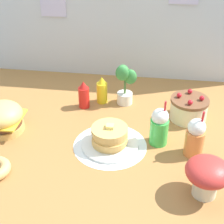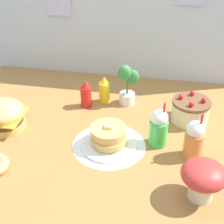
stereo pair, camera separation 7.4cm
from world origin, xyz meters
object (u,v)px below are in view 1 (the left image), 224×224
at_px(ketchup_bottle, 84,95).
at_px(orange_float_cup, 195,137).
at_px(mustard_bottle, 102,91).
at_px(mushroom_stool, 207,174).
at_px(cream_soda_cup, 159,127).
at_px(layer_cake, 189,108).
at_px(potted_plant, 125,83).
at_px(pancake_stack, 110,138).
at_px(burger, 2,118).

xyz_separation_m(ketchup_bottle, orange_float_cup, (0.67, -0.39, 0.02)).
xyz_separation_m(mustard_bottle, mushroom_stool, (0.60, -0.75, 0.03)).
bearing_deg(cream_soda_cup, layer_cake, 56.83).
height_order(potted_plant, mushroom_stool, potted_plant).
height_order(pancake_stack, mustard_bottle, mustard_bottle).
xyz_separation_m(pancake_stack, potted_plant, (0.03, 0.47, 0.10)).
relative_size(layer_cake, cream_soda_cup, 0.83).
bearing_deg(pancake_stack, burger, 174.24).
bearing_deg(potted_plant, layer_cake, -17.82).
height_order(ketchup_bottle, potted_plant, potted_plant).
xyz_separation_m(pancake_stack, ketchup_bottle, (-0.22, 0.38, 0.03)).
xyz_separation_m(mustard_bottle, cream_soda_cup, (0.38, -0.39, 0.02)).
distance_m(ketchup_bottle, potted_plant, 0.28).
height_order(mustard_bottle, orange_float_cup, orange_float_cup).
distance_m(mustard_bottle, orange_float_cup, 0.73).
xyz_separation_m(cream_soda_cup, potted_plant, (-0.23, 0.40, 0.04)).
height_order(ketchup_bottle, mustard_bottle, same).
xyz_separation_m(burger, mustard_bottle, (0.52, 0.40, 0.00)).
relative_size(mustard_bottle, potted_plant, 0.66).
bearing_deg(mushroom_stool, ketchup_bottle, 136.15).
distance_m(ketchup_bottle, mustard_bottle, 0.13).
xyz_separation_m(orange_float_cup, mushroom_stool, (0.03, -0.29, 0.01)).
height_order(orange_float_cup, mushroom_stool, orange_float_cup).
distance_m(orange_float_cup, potted_plant, 0.63).
xyz_separation_m(layer_cake, cream_soda_cup, (-0.18, -0.27, 0.04)).
xyz_separation_m(cream_soda_cup, mushroom_stool, (0.22, -0.36, 0.01)).
relative_size(burger, ketchup_bottle, 1.33).
distance_m(burger, layer_cake, 1.12).
bearing_deg(mustard_bottle, mushroom_stool, -51.53).
relative_size(cream_soda_cup, potted_plant, 0.98).
bearing_deg(cream_soda_cup, burger, -179.96).
distance_m(pancake_stack, layer_cake, 0.55).
bearing_deg(potted_plant, orange_float_cup, -48.64).
relative_size(burger, cream_soda_cup, 0.88).
relative_size(ketchup_bottle, orange_float_cup, 0.67).
bearing_deg(potted_plant, mushroom_stool, -59.47).
bearing_deg(layer_cake, mustard_bottle, 167.52).
height_order(cream_soda_cup, mushroom_stool, cream_soda_cup).
height_order(layer_cake, potted_plant, potted_plant).
bearing_deg(mushroom_stool, orange_float_cup, 96.39).
bearing_deg(mustard_bottle, pancake_stack, -75.69).
height_order(mustard_bottle, potted_plant, potted_plant).
distance_m(ketchup_bottle, orange_float_cup, 0.78).
bearing_deg(pancake_stack, cream_soda_cup, 13.97).
bearing_deg(mustard_bottle, ketchup_bottle, -144.18).
bearing_deg(mushroom_stool, layer_cake, 93.76).
xyz_separation_m(pancake_stack, cream_soda_cup, (0.26, 0.07, 0.05)).
relative_size(potted_plant, mushroom_stool, 1.39).
bearing_deg(ketchup_bottle, mustard_bottle, 35.82).
relative_size(mustard_bottle, cream_soda_cup, 0.67).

